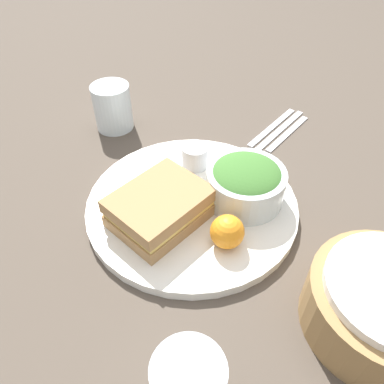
% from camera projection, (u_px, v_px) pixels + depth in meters
% --- Properties ---
extents(ground_plane, '(4.00, 4.00, 0.00)m').
position_uv_depth(ground_plane, '(192.00, 208.00, 0.60)').
color(ground_plane, '#4C4238').
extents(plate, '(0.33, 0.33, 0.02)m').
position_uv_depth(plate, '(192.00, 205.00, 0.60)').
color(plate, white).
rests_on(plate, ground_plane).
extents(sandwich, '(0.16, 0.13, 0.05)m').
position_uv_depth(sandwich, '(160.00, 207.00, 0.55)').
color(sandwich, '#A37A4C').
rests_on(sandwich, plate).
extents(salad_bowl, '(0.12, 0.12, 0.07)m').
position_uv_depth(salad_bowl, '(246.00, 182.00, 0.57)').
color(salad_bowl, silver).
rests_on(salad_bowl, plate).
extents(dressing_cup, '(0.04, 0.04, 0.04)m').
position_uv_depth(dressing_cup, '(195.00, 157.00, 0.64)').
color(dressing_cup, '#B7B7BC').
rests_on(dressing_cup, plate).
extents(orange_wedge, '(0.05, 0.05, 0.05)m').
position_uv_depth(orange_wedge, '(227.00, 232.00, 0.52)').
color(orange_wedge, orange).
rests_on(orange_wedge, plate).
extents(bread_basket, '(0.18, 0.18, 0.08)m').
position_uv_depth(bread_basket, '(384.00, 306.00, 0.43)').
color(bread_basket, '#997547').
rests_on(bread_basket, ground_plane).
extents(fork, '(0.17, 0.06, 0.01)m').
position_uv_depth(fork, '(272.00, 127.00, 0.77)').
color(fork, silver).
rests_on(fork, ground_plane).
extents(knife, '(0.17, 0.06, 0.01)m').
position_uv_depth(knife, '(280.00, 130.00, 0.76)').
color(knife, silver).
rests_on(knife, ground_plane).
extents(spoon, '(0.15, 0.06, 0.01)m').
position_uv_depth(spoon, '(288.00, 133.00, 0.75)').
color(spoon, silver).
rests_on(spoon, ground_plane).
extents(water_glass, '(0.08, 0.08, 0.09)m').
position_uv_depth(water_glass, '(113.00, 107.00, 0.74)').
color(water_glass, silver).
rests_on(water_glass, ground_plane).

